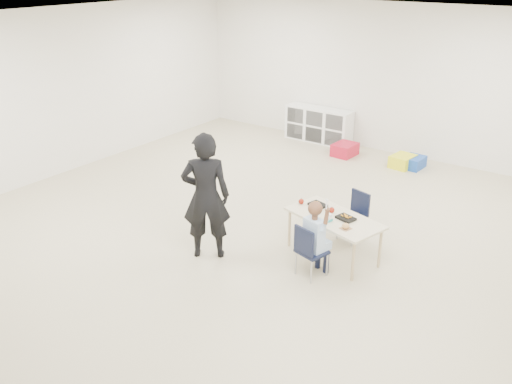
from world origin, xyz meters
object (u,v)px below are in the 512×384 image
Objects in this scene: adult at (206,196)px; cubby_shelf at (319,125)px; child at (313,236)px; table at (333,236)px; chair_near at (312,250)px.

cubby_shelf is at bearing -112.46° from adult.
child is at bearing -61.45° from cubby_shelf.
adult reaches higher than cubby_shelf.
table is 1.99× the size of chair_near.
child is (0.00, 0.00, 0.19)m from chair_near.
adult reaches higher than chair_near.
adult is at bearing -76.60° from cubby_shelf.
child is (0.01, -0.54, 0.24)m from table.
child reaches higher than chair_near.
chair_near is (0.01, -0.54, 0.05)m from table.
child is 0.64× the size of adult.
table is at bearing 178.18° from adult.
adult is at bearing -150.02° from chair_near.
adult is (-1.32, -0.35, 0.29)m from child.
chair_near reaches higher than table.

